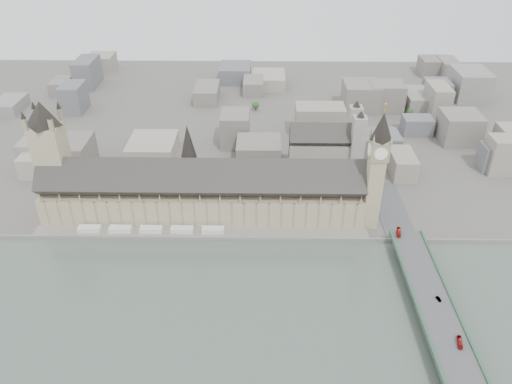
{
  "coord_description": "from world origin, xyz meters",
  "views": [
    {
      "loc": [
        49.7,
        -330.86,
        243.0
      ],
      "look_at": [
        44.34,
        21.83,
        22.41
      ],
      "focal_mm": 35.0,
      "sensor_mm": 36.0,
      "label": 1
    }
  ],
  "objects_px": {
    "victoria_tower": "(51,153)",
    "westminster_abbey": "(327,150)",
    "red_bus_north": "(399,232)",
    "car_silver": "(439,299)",
    "palace_of_westminster": "(203,193)",
    "westminster_bridge": "(430,303)",
    "red_bus_south": "(460,342)",
    "elizabeth_tower": "(377,163)"
  },
  "relations": [
    {
      "from": "palace_of_westminster",
      "to": "elizabeth_tower",
      "type": "height_order",
      "value": "elizabeth_tower"
    },
    {
      "from": "westminster_abbey",
      "to": "red_bus_north",
      "type": "bearing_deg",
      "value": -68.47
    },
    {
      "from": "red_bus_south",
      "to": "westminster_abbey",
      "type": "bearing_deg",
      "value": 116.34
    },
    {
      "from": "palace_of_westminster",
      "to": "red_bus_north",
      "type": "distance_m",
      "value": 160.64
    },
    {
      "from": "westminster_bridge",
      "to": "red_bus_south",
      "type": "bearing_deg",
      "value": -82.61
    },
    {
      "from": "westminster_abbey",
      "to": "car_silver",
      "type": "relative_size",
      "value": 14.16
    },
    {
      "from": "victoria_tower",
      "to": "elizabeth_tower",
      "type": "bearing_deg",
      "value": -3.96
    },
    {
      "from": "red_bus_south",
      "to": "palace_of_westminster",
      "type": "bearing_deg",
      "value": 150.91
    },
    {
      "from": "victoria_tower",
      "to": "westminster_abbey",
      "type": "xyz_separation_m",
      "value": [
        232.92,
        69.0,
        -30.12
      ]
    },
    {
      "from": "red_bus_north",
      "to": "westminster_bridge",
      "type": "bearing_deg",
      "value": -73.08
    },
    {
      "from": "elizabeth_tower",
      "to": "westminster_bridge",
      "type": "relative_size",
      "value": 0.33
    },
    {
      "from": "westminster_bridge",
      "to": "car_silver",
      "type": "relative_size",
      "value": 67.69
    },
    {
      "from": "westminster_abbey",
      "to": "red_bus_south",
      "type": "bearing_deg",
      "value": -75.78
    },
    {
      "from": "red_bus_north",
      "to": "car_silver",
      "type": "relative_size",
      "value": 2.42
    },
    {
      "from": "elizabeth_tower",
      "to": "victoria_tower",
      "type": "height_order",
      "value": "elizabeth_tower"
    },
    {
      "from": "palace_of_westminster",
      "to": "car_silver",
      "type": "distance_m",
      "value": 198.91
    },
    {
      "from": "westminster_bridge",
      "to": "red_bus_south",
      "type": "relative_size",
      "value": 32.93
    },
    {
      "from": "victoria_tower",
      "to": "red_bus_south",
      "type": "distance_m",
      "value": 329.77
    },
    {
      "from": "elizabeth_tower",
      "to": "red_bus_north",
      "type": "relative_size",
      "value": 9.25
    },
    {
      "from": "car_silver",
      "to": "red_bus_south",
      "type": "bearing_deg",
      "value": -103.56
    },
    {
      "from": "palace_of_westminster",
      "to": "elizabeth_tower",
      "type": "relative_size",
      "value": 2.47
    },
    {
      "from": "palace_of_westminster",
      "to": "red_bus_north",
      "type": "xyz_separation_m",
      "value": [
        155.68,
        -38.12,
        -10.84
      ]
    },
    {
      "from": "palace_of_westminster",
      "to": "red_bus_north",
      "type": "relative_size",
      "value": 22.8
    },
    {
      "from": "red_bus_south",
      "to": "car_silver",
      "type": "distance_m",
      "value": 36.61
    },
    {
      "from": "elizabeth_tower",
      "to": "westminster_bridge",
      "type": "height_order",
      "value": "elizabeth_tower"
    },
    {
      "from": "palace_of_westminster",
      "to": "westminster_abbey",
      "type": "relative_size",
      "value": 3.9
    },
    {
      "from": "elizabeth_tower",
      "to": "red_bus_north",
      "type": "distance_m",
      "value": 56.1
    },
    {
      "from": "red_bus_south",
      "to": "car_silver",
      "type": "bearing_deg",
      "value": 104.58
    },
    {
      "from": "car_silver",
      "to": "elizabeth_tower",
      "type": "bearing_deg",
      "value": 89.65
    },
    {
      "from": "victoria_tower",
      "to": "red_bus_north",
      "type": "bearing_deg",
      "value": -9.09
    },
    {
      "from": "victoria_tower",
      "to": "westminster_abbey",
      "type": "relative_size",
      "value": 1.47
    },
    {
      "from": "red_bus_south",
      "to": "red_bus_north",
      "type": "bearing_deg",
      "value": 108.13
    },
    {
      "from": "westminster_abbey",
      "to": "palace_of_westminster",
      "type": "bearing_deg",
      "value": -145.83
    },
    {
      "from": "palace_of_westminster",
      "to": "westminster_bridge",
      "type": "relative_size",
      "value": 0.82
    },
    {
      "from": "palace_of_westminster",
      "to": "westminster_abbey",
      "type": "bearing_deg",
      "value": 34.17
    },
    {
      "from": "palace_of_westminster",
      "to": "red_bus_north",
      "type": "bearing_deg",
      "value": -13.76
    },
    {
      "from": "westminster_abbey",
      "to": "red_bus_south",
      "type": "height_order",
      "value": "westminster_abbey"
    },
    {
      "from": "westminster_bridge",
      "to": "westminster_abbey",
      "type": "distance_m",
      "value": 190.56
    },
    {
      "from": "westminster_abbey",
      "to": "red_bus_north",
      "type": "height_order",
      "value": "westminster_abbey"
    },
    {
      "from": "palace_of_westminster",
      "to": "red_bus_north",
      "type": "height_order",
      "value": "palace_of_westminster"
    },
    {
      "from": "palace_of_westminster",
      "to": "westminster_bridge",
      "type": "bearing_deg",
      "value": -33.49
    },
    {
      "from": "westminster_bridge",
      "to": "car_silver",
      "type": "height_order",
      "value": "car_silver"
    }
  ]
}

